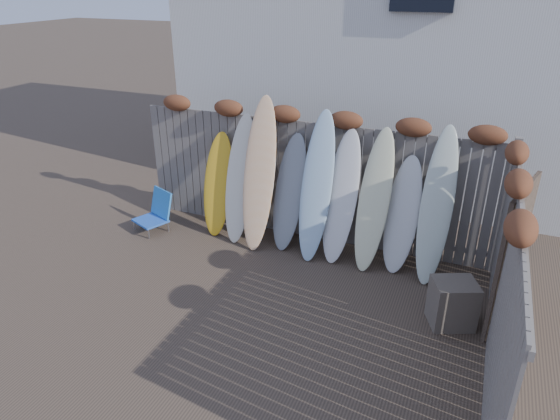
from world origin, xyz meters
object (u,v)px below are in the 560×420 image
at_px(lattice_panel, 511,256).
at_px(surfboard_0, 218,184).
at_px(beach_chair, 156,212).
at_px(wooden_crate, 453,303).

bearing_deg(lattice_panel, surfboard_0, -174.84).
xyz_separation_m(beach_chair, surfboard_0, (1.06, 0.39, 0.54)).
xyz_separation_m(lattice_panel, surfboard_0, (-4.58, 0.82, -0.08)).
distance_m(wooden_crate, lattice_panel, 0.93).
height_order(beach_chair, wooden_crate, beach_chair).
height_order(wooden_crate, surfboard_0, surfboard_0).
distance_m(beach_chair, surfboard_0, 1.25).
distance_m(wooden_crate, surfboard_0, 4.22).
distance_m(beach_chair, wooden_crate, 5.13).
bearing_deg(beach_chair, lattice_panel, -4.41).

